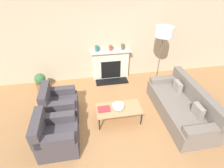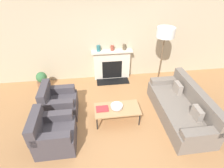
% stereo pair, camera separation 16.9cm
% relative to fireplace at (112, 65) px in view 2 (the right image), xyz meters
% --- Properties ---
extents(ground_plane, '(18.00, 18.00, 0.00)m').
position_rel_fireplace_xyz_m(ground_plane, '(-0.22, -2.28, -0.50)').
color(ground_plane, '#A87547').
extents(wall_back, '(18.00, 0.06, 2.90)m').
position_rel_fireplace_xyz_m(wall_back, '(-0.22, 0.15, 0.95)').
color(wall_back, '#BCAD8E').
rests_on(wall_back, ground_plane).
extents(fireplace, '(1.32, 0.59, 1.02)m').
position_rel_fireplace_xyz_m(fireplace, '(0.00, 0.00, 0.00)').
color(fireplace, beige).
rests_on(fireplace, ground_plane).
extents(couch, '(0.95, 2.17, 0.84)m').
position_rel_fireplace_xyz_m(couch, '(1.49, -2.13, -0.19)').
color(couch, slate).
rests_on(couch, ground_plane).
extents(armchair_near, '(0.83, 0.79, 0.87)m').
position_rel_fireplace_xyz_m(armchair_near, '(-1.59, -2.59, -0.17)').
color(armchair_near, '#423D42').
rests_on(armchair_near, ground_plane).
extents(armchair_far, '(0.83, 0.79, 0.87)m').
position_rel_fireplace_xyz_m(armchair_far, '(-1.59, -1.60, -0.17)').
color(armchair_far, '#423D42').
rests_on(armchair_far, ground_plane).
extents(coffee_table, '(1.11, 0.56, 0.39)m').
position_rel_fireplace_xyz_m(coffee_table, '(-0.13, -2.04, -0.13)').
color(coffee_table, tan).
rests_on(coffee_table, ground_plane).
extents(bowl, '(0.29, 0.29, 0.08)m').
position_rel_fireplace_xyz_m(bowl, '(-0.14, -2.02, -0.05)').
color(bowl, silver).
rests_on(bowl, coffee_table).
extents(book, '(0.30, 0.23, 0.02)m').
position_rel_fireplace_xyz_m(book, '(-0.50, -2.02, -0.09)').
color(book, '#9E2D33').
rests_on(book, coffee_table).
extents(floor_lamp, '(0.51, 0.51, 1.89)m').
position_rel_fireplace_xyz_m(floor_lamp, '(1.42, -0.63, 1.15)').
color(floor_lamp, brown).
rests_on(floor_lamp, ground_plane).
extents(mantel_vase_left, '(0.12, 0.12, 0.18)m').
position_rel_fireplace_xyz_m(mantel_vase_left, '(-0.42, 0.02, 0.61)').
color(mantel_vase_left, '#28666B').
rests_on(mantel_vase_left, fireplace).
extents(mantel_vase_center_left, '(0.11, 0.11, 0.16)m').
position_rel_fireplace_xyz_m(mantel_vase_center_left, '(0.02, 0.02, 0.60)').
color(mantel_vase_center_left, brown).
rests_on(mantel_vase_center_left, fireplace).
extents(mantel_vase_center_right, '(0.11, 0.11, 0.18)m').
position_rel_fireplace_xyz_m(mantel_vase_center_right, '(0.41, 0.02, 0.61)').
color(mantel_vase_center_right, brown).
rests_on(mantel_vase_center_right, fireplace).
extents(potted_plant, '(0.33, 0.33, 0.58)m').
position_rel_fireplace_xyz_m(potted_plant, '(-2.25, -0.36, -0.21)').
color(potted_plant, brown).
rests_on(potted_plant, ground_plane).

